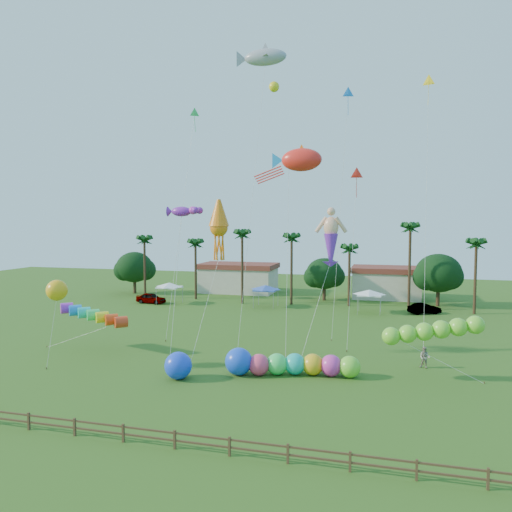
% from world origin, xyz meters
% --- Properties ---
extents(ground, '(160.00, 160.00, 0.00)m').
position_xyz_m(ground, '(0.00, 0.00, 0.00)').
color(ground, '#285116').
rests_on(ground, ground).
extents(tree_line, '(69.46, 8.91, 11.00)m').
position_xyz_m(tree_line, '(3.57, 44.00, 4.28)').
color(tree_line, '#3A2819').
rests_on(tree_line, ground).
extents(buildings_row, '(35.00, 7.00, 4.00)m').
position_xyz_m(buildings_row, '(-3.09, 50.00, 2.00)').
color(buildings_row, beige).
rests_on(buildings_row, ground).
extents(tent_row, '(31.00, 4.00, 0.60)m').
position_xyz_m(tent_row, '(-6.00, 36.33, 2.75)').
color(tent_row, white).
rests_on(tent_row, ground).
extents(fence, '(36.12, 0.12, 1.00)m').
position_xyz_m(fence, '(0.00, -6.00, 0.61)').
color(fence, brown).
rests_on(fence, ground).
extents(car_a, '(4.56, 2.26, 1.49)m').
position_xyz_m(car_a, '(-22.75, 35.62, 0.75)').
color(car_a, '#4C4C54').
rests_on(car_a, ground).
extents(car_b, '(4.32, 3.15, 1.36)m').
position_xyz_m(car_b, '(14.85, 37.44, 0.68)').
color(car_b, '#4C4C54').
rests_on(car_b, ground).
extents(spectator_b, '(1.00, 0.88, 1.74)m').
position_xyz_m(spectator_b, '(13.42, 12.50, 0.87)').
color(spectator_b, gray).
rests_on(spectator_b, ground).
extents(caterpillar_inflatable, '(10.38, 3.68, 2.11)m').
position_xyz_m(caterpillar_inflatable, '(3.10, 7.71, 0.89)').
color(caterpillar_inflatable, '#E93D67').
rests_on(caterpillar_inflatable, ground).
extents(blue_ball, '(2.06, 2.06, 2.06)m').
position_xyz_m(blue_ball, '(-4.59, 4.67, 1.03)').
color(blue_ball, blue).
rests_on(blue_ball, ground).
extents(rainbow_tube, '(9.69, 4.86, 3.44)m').
position_xyz_m(rainbow_tube, '(-14.24, 9.75, 2.92)').
color(rainbow_tube, red).
rests_on(rainbow_tube, ground).
extents(green_worm, '(10.28, 3.72, 4.09)m').
position_xyz_m(green_worm, '(10.77, 8.76, 3.30)').
color(green_worm, '#73D32E').
rests_on(green_worm, ground).
extents(orange_ball_kite, '(2.08, 2.08, 7.16)m').
position_xyz_m(orange_ball_kite, '(-15.12, 4.80, 6.32)').
color(orange_ball_kite, '#FFAF14').
rests_on(orange_ball_kite, ground).
extents(merman_kite, '(3.30, 5.48, 12.60)m').
position_xyz_m(merman_kite, '(5.45, 15.41, 10.05)').
color(merman_kite, '#F7B08C').
rests_on(merman_kite, ground).
extents(fish_kite, '(5.57, 5.74, 18.32)m').
position_xyz_m(fish_kite, '(2.93, 14.37, 17.20)').
color(fish_kite, '#FD251C').
rests_on(fish_kite, ground).
extents(shark_kite, '(5.97, 8.90, 28.75)m').
position_xyz_m(shark_kite, '(-1.52, 18.96, 27.74)').
color(shark_kite, '#91949F').
rests_on(shark_kite, ground).
extents(squid_kite, '(2.10, 5.82, 13.86)m').
position_xyz_m(squid_kite, '(-3.96, 12.14, 11.29)').
color(squid_kite, orange).
rests_on(squid_kite, ground).
extents(lobster_kite, '(3.40, 4.42, 13.34)m').
position_xyz_m(lobster_kite, '(-7.45, 12.03, 12.70)').
color(lobster_kite, purple).
rests_on(lobster_kite, ground).
extents(delta_kite_red, '(1.38, 4.45, 17.05)m').
position_xyz_m(delta_kite_red, '(7.29, 20.09, 16.18)').
color(delta_kite_red, red).
rests_on(delta_kite_red, ground).
extents(delta_kite_yellow, '(1.23, 4.52, 24.63)m').
position_xyz_m(delta_kite_yellow, '(13.53, 17.54, 23.52)').
color(delta_kite_yellow, yellow).
rests_on(delta_kite_yellow, ground).
extents(delta_kite_green, '(2.21, 4.46, 23.45)m').
position_xyz_m(delta_kite_green, '(-9.08, 19.11, 22.31)').
color(delta_kite_green, green).
rests_on(delta_kite_green, ground).
extents(delta_kite_blue, '(1.76, 3.44, 25.42)m').
position_xyz_m(delta_kite_blue, '(6.13, 22.80, 24.33)').
color(delta_kite_blue, blue).
rests_on(delta_kite_blue, ground).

